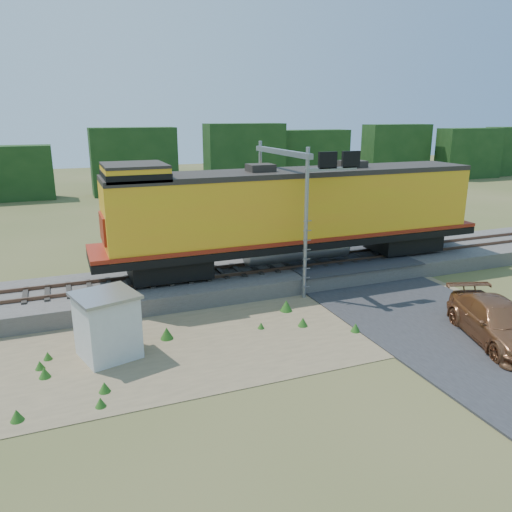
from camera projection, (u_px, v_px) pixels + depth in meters
name	position (u px, v px, depth m)	size (l,w,h in m)	color
ground	(267.00, 335.00, 19.85)	(140.00, 140.00, 0.00)	#475123
ballast	(221.00, 280.00, 25.11)	(70.00, 5.00, 0.80)	slate
rails	(221.00, 271.00, 24.98)	(70.00, 1.54, 0.16)	brown
dirt_shoulder	(216.00, 337.00, 19.59)	(26.00, 8.00, 0.03)	#8C7754
road	(401.00, 303.00, 22.97)	(7.00, 66.00, 0.86)	#38383A
tree_line_north	(129.00, 167.00, 53.00)	(130.00, 3.00, 6.50)	#163613
weed_clumps	(181.00, 348.00, 18.71)	(15.00, 6.20, 0.56)	#2A611B
locomotive	(293.00, 212.00, 25.61)	(20.91, 3.19, 5.39)	black
shed	(107.00, 325.00, 17.79)	(2.51, 2.51, 2.41)	silver
signal_gantry	(294.00, 181.00, 24.44)	(2.80, 6.20, 7.07)	gray
car	(498.00, 322.00, 19.08)	(2.20, 5.40, 1.57)	#925A36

